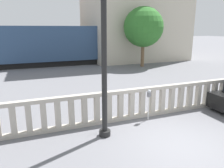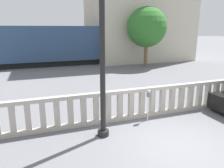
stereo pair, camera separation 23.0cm
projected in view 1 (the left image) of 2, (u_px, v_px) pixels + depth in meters
The scene contains 7 objects.
ground_plane at pixel (180, 145), 7.12m from camera, with size 160.00×160.00×0.00m, color slate.
balustrade at pixel (142, 102), 9.27m from camera, with size 16.65×0.24×1.29m.
lamppost at pixel (104, 22), 6.81m from camera, with size 0.44×0.44×6.99m.
parking_meter at pixel (149, 96), 8.86m from camera, with size 0.16×0.16×1.31m.
train_near at pixel (77, 44), 22.94m from camera, with size 20.57×2.77×4.52m.
train_far at pixel (66, 42), 30.52m from camera, with size 26.66×2.94×4.16m.
tree_left at pixel (143, 27), 20.82m from camera, with size 3.81×3.81×5.72m.
Camera 1 is at (-4.39, -5.15, 3.71)m, focal length 35.00 mm.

